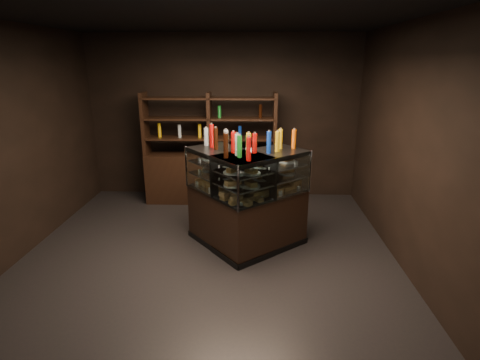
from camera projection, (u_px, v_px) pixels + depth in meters
The scene contains 7 objects.
ground at pixel (209, 255), 5.08m from camera, with size 5.00×5.00×0.00m, color black.
room_shell at pixel (205, 112), 4.48m from camera, with size 5.02×5.02×3.01m.
display_case at pixel (245, 216), 5.19m from camera, with size 1.77×1.38×1.38m.
food_display at pixel (245, 178), 5.02m from camera, with size 1.40×0.99×0.43m.
bottles_top at pixel (245, 142), 4.87m from camera, with size 1.22×0.85×0.30m.
potted_conifer at pixel (255, 193), 6.08m from camera, with size 0.38×0.38×0.81m.
back_shelving at pixel (211, 170), 6.85m from camera, with size 2.36×0.47×2.00m.
Camera 1 is at (0.62, -4.50, 2.53)m, focal length 28.00 mm.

